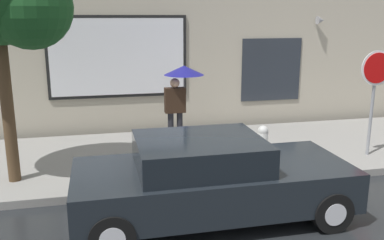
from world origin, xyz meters
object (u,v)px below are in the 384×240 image
at_px(parked_car, 210,179).
at_px(stop_sign, 375,82).
at_px(pedestrian_with_umbrella, 181,84).
at_px(fire_hydrant, 262,144).

distance_m(parked_car, stop_sign, 4.76).
bearing_deg(parked_car, stop_sign, 23.88).
relative_size(parked_car, pedestrian_with_umbrella, 2.26).
height_order(parked_car, fire_hydrant, parked_car).
xyz_separation_m(fire_hydrant, stop_sign, (2.53, -0.08, 1.26)).
relative_size(parked_car, stop_sign, 1.86).
xyz_separation_m(fire_hydrant, pedestrian_with_umbrella, (-1.46, 1.56, 1.12)).
bearing_deg(stop_sign, pedestrian_with_umbrella, 157.71).
bearing_deg(fire_hydrant, parked_car, -130.97).
distance_m(fire_hydrant, stop_sign, 2.83).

